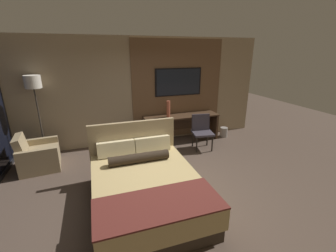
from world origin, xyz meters
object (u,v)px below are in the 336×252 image
(tv, at_px, (178,82))
(vase_tall, at_px, (168,109))
(bed, at_px, (145,186))
(armchair_by_window, at_px, (38,157))
(floor_lamp, at_px, (34,89))
(desk_chair, at_px, (202,129))
(waste_bin, at_px, (224,132))
(desk, at_px, (181,123))

(tv, relative_size, vase_tall, 3.02)
(bed, bearing_deg, vase_tall, 63.08)
(tv, bearing_deg, armchair_by_window, -167.72)
(bed, xyz_separation_m, floor_lamp, (-1.88, 2.50, 1.32))
(tv, bearing_deg, floor_lamp, -176.93)
(bed, relative_size, armchair_by_window, 2.53)
(bed, relative_size, tv, 1.66)
(tv, distance_m, armchair_by_window, 3.85)
(desk_chair, xyz_separation_m, waste_bin, (1.00, 0.50, -0.38))
(tv, bearing_deg, bed, -120.90)
(bed, distance_m, armchair_by_window, 2.71)
(desk, distance_m, desk_chair, 0.74)
(tv, xyz_separation_m, desk_chair, (0.31, -0.90, -1.10))
(desk, height_order, desk_chair, desk_chair)
(floor_lamp, bearing_deg, vase_tall, -1.95)
(desk, bearing_deg, bed, -123.16)
(desk, xyz_separation_m, tv, (0.00, 0.23, 1.11))
(desk_chair, bearing_deg, waste_bin, 36.09)
(bed, distance_m, vase_tall, 2.76)
(bed, distance_m, floor_lamp, 3.39)
(desk, bearing_deg, desk_chair, -65.04)
(tv, xyz_separation_m, vase_tall, (-0.39, -0.29, -0.66))
(bed, distance_m, desk, 2.95)
(desk, height_order, floor_lamp, floor_lamp)
(floor_lamp, relative_size, vase_tall, 4.40)
(desk_chair, xyz_separation_m, armchair_by_window, (-3.84, 0.13, -0.25))
(tv, bearing_deg, desk_chair, -70.78)
(bed, height_order, waste_bin, bed)
(floor_lamp, bearing_deg, tv, 3.07)
(vase_tall, relative_size, waste_bin, 1.57)
(waste_bin, bearing_deg, floor_lamp, 177.48)
(waste_bin, bearing_deg, desk, 172.50)
(floor_lamp, relative_size, waste_bin, 6.92)
(bed, bearing_deg, floor_lamp, 126.93)
(tv, distance_m, waste_bin, 2.02)
(bed, height_order, vase_tall, vase_tall)
(armchair_by_window, bearing_deg, desk_chair, -97.64)
(armchair_by_window, height_order, waste_bin, armchair_by_window)
(desk, height_order, tv, tv)
(armchair_by_window, height_order, vase_tall, vase_tall)
(desk_chair, height_order, vase_tall, vase_tall)
(desk, distance_m, waste_bin, 1.38)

